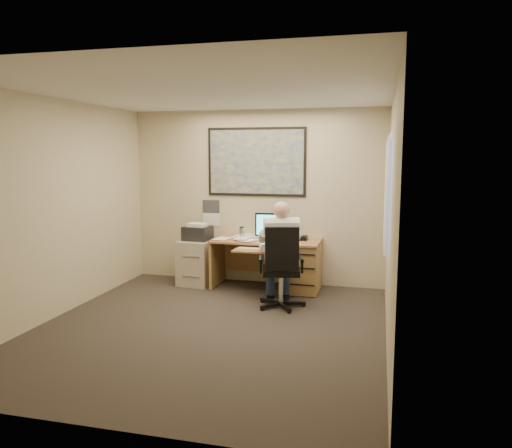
% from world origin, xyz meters
% --- Properties ---
extents(room_shell, '(4.00, 4.50, 2.70)m').
position_xyz_m(room_shell, '(0.00, 0.00, 1.35)').
color(room_shell, '#322C26').
rests_on(room_shell, ground).
extents(desk, '(1.60, 0.97, 1.12)m').
position_xyz_m(desk, '(0.58, 1.90, 0.44)').
color(desk, '#AD764A').
rests_on(desk, ground).
extents(world_map, '(1.56, 0.03, 1.06)m').
position_xyz_m(world_map, '(0.00, 2.23, 1.90)').
color(world_map, '#1E4C93').
rests_on(world_map, room_shell).
extents(wall_calendar, '(0.28, 0.01, 0.42)m').
position_xyz_m(wall_calendar, '(-0.75, 2.24, 1.08)').
color(wall_calendar, white).
rests_on(wall_calendar, room_shell).
extents(window_blinds, '(0.06, 1.40, 1.30)m').
position_xyz_m(window_blinds, '(1.97, 0.80, 1.55)').
color(window_blinds, beige).
rests_on(window_blinds, room_shell).
extents(filing_cabinet, '(0.55, 0.64, 0.96)m').
position_xyz_m(filing_cabinet, '(-0.85, 1.89, 0.41)').
color(filing_cabinet, '#C1B39C').
rests_on(filing_cabinet, ground).
extents(office_chair, '(0.79, 0.79, 1.11)m').
position_xyz_m(office_chair, '(0.63, 0.98, 0.32)').
color(office_chair, black).
rests_on(office_chair, ground).
extents(person, '(0.81, 0.98, 1.40)m').
position_xyz_m(person, '(0.64, 1.06, 0.70)').
color(person, silver).
rests_on(person, office_chair).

